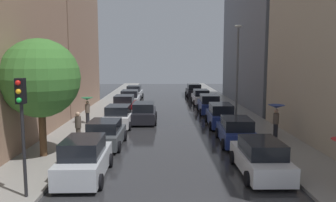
{
  "coord_description": "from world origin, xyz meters",
  "views": [
    {
      "loc": [
        -0.53,
        -8.35,
        5.12
      ],
      "look_at": [
        0.09,
        23.84,
        1.05
      ],
      "focal_mm": 35.97,
      "sensor_mm": 36.0,
      "label": 1
    }
  ],
  "objects_px": {
    "pedestrian_foreground": "(276,114)",
    "lamp_post_right": "(237,66)",
    "parked_car_right_third": "(220,116)",
    "parked_car_left_sixth": "(134,93)",
    "parked_car_left_third": "(119,117)",
    "parked_car_right_second": "(236,131)",
    "parked_car_right_fifth": "(201,97)",
    "pedestrian_by_kerb": "(87,105)",
    "street_tree_left": "(40,78)",
    "parked_car_right_fourth": "(209,104)",
    "parked_car_left_second": "(105,134)",
    "parked_car_left_nearest": "(84,159)",
    "parked_car_left_fifth": "(130,99)",
    "traffic_light_left_corner": "(21,111)",
    "parked_car_right_nearest": "(260,158)",
    "parked_car_right_sixth": "(194,91)",
    "car_midroad": "(144,113)",
    "pedestrian_near_tree": "(78,126)",
    "parked_car_left_fourth": "(124,106)"
  },
  "relations": [
    {
      "from": "parked_car_right_sixth",
      "to": "lamp_post_right",
      "type": "xyz_separation_m",
      "value": [
        1.76,
        -17.71,
        3.69
      ]
    },
    {
      "from": "street_tree_left",
      "to": "parked_car_right_fourth",
      "type": "bearing_deg",
      "value": 53.75
    },
    {
      "from": "parked_car_right_third",
      "to": "parked_car_left_sixth",
      "type": "bearing_deg",
      "value": 26.11
    },
    {
      "from": "pedestrian_by_kerb",
      "to": "traffic_light_left_corner",
      "type": "bearing_deg",
      "value": -74.55
    },
    {
      "from": "parked_car_right_fourth",
      "to": "car_midroad",
      "type": "bearing_deg",
      "value": 129.4
    },
    {
      "from": "parked_car_right_fifth",
      "to": "pedestrian_near_tree",
      "type": "relative_size",
      "value": 2.49
    },
    {
      "from": "car_midroad",
      "to": "traffic_light_left_corner",
      "type": "distance_m",
      "value": 15.67
    },
    {
      "from": "traffic_light_left_corner",
      "to": "parked_car_left_nearest",
      "type": "bearing_deg",
      "value": 55.57
    },
    {
      "from": "parked_car_left_sixth",
      "to": "parked_car_right_third",
      "type": "xyz_separation_m",
      "value": [
        7.94,
        -17.41,
        0.01
      ]
    },
    {
      "from": "parked_car_left_third",
      "to": "lamp_post_right",
      "type": "distance_m",
      "value": 10.22
    },
    {
      "from": "pedestrian_foreground",
      "to": "lamp_post_right",
      "type": "bearing_deg",
      "value": 51.79
    },
    {
      "from": "parked_car_right_second",
      "to": "pedestrian_near_tree",
      "type": "xyz_separation_m",
      "value": [
        -9.47,
        -0.03,
        0.37
      ]
    },
    {
      "from": "car_midroad",
      "to": "pedestrian_foreground",
      "type": "bearing_deg",
      "value": -124.27
    },
    {
      "from": "parked_car_left_nearest",
      "to": "street_tree_left",
      "type": "bearing_deg",
      "value": 43.01
    },
    {
      "from": "lamp_post_right",
      "to": "parked_car_left_sixth",
      "type": "bearing_deg",
      "value": 121.54
    },
    {
      "from": "parked_car_left_nearest",
      "to": "pedestrian_by_kerb",
      "type": "relative_size",
      "value": 2.14
    },
    {
      "from": "parked_car_left_second",
      "to": "street_tree_left",
      "type": "bearing_deg",
      "value": 131.22
    },
    {
      "from": "parked_car_right_fifth",
      "to": "pedestrian_by_kerb",
      "type": "xyz_separation_m",
      "value": [
        -10.18,
        -12.2,
        0.8
      ]
    },
    {
      "from": "lamp_post_right",
      "to": "parked_car_right_fourth",
      "type": "bearing_deg",
      "value": 109.53
    },
    {
      "from": "parked_car_left_third",
      "to": "parked_car_right_second",
      "type": "distance_m",
      "value": 9.34
    },
    {
      "from": "parked_car_right_fourth",
      "to": "pedestrian_foreground",
      "type": "relative_size",
      "value": 2.31
    },
    {
      "from": "parked_car_left_nearest",
      "to": "pedestrian_near_tree",
      "type": "bearing_deg",
      "value": 15.66
    },
    {
      "from": "street_tree_left",
      "to": "traffic_light_left_corner",
      "type": "distance_m",
      "value": 5.43
    },
    {
      "from": "parked_car_left_fifth",
      "to": "parked_car_right_nearest",
      "type": "bearing_deg",
      "value": -160.64
    },
    {
      "from": "parked_car_left_third",
      "to": "pedestrian_foreground",
      "type": "bearing_deg",
      "value": -110.24
    },
    {
      "from": "parked_car_left_nearest",
      "to": "parked_car_right_fourth",
      "type": "xyz_separation_m",
      "value": [
        7.82,
        17.34,
        -0.01
      ]
    },
    {
      "from": "pedestrian_near_tree",
      "to": "traffic_light_left_corner",
      "type": "relative_size",
      "value": 0.43
    },
    {
      "from": "parked_car_left_second",
      "to": "parked_car_right_fifth",
      "type": "distance_m",
      "value": 20.14
    },
    {
      "from": "parked_car_left_third",
      "to": "parked_car_right_sixth",
      "type": "relative_size",
      "value": 1.0
    },
    {
      "from": "pedestrian_foreground",
      "to": "street_tree_left",
      "type": "bearing_deg",
      "value": 147.03
    },
    {
      "from": "parked_car_right_fourth",
      "to": "parked_car_right_sixth",
      "type": "xyz_separation_m",
      "value": [
        -0.18,
        13.23,
        -0.0
      ]
    },
    {
      "from": "parked_car_right_fourth",
      "to": "street_tree_left",
      "type": "relative_size",
      "value": 0.8
    },
    {
      "from": "parked_car_right_fourth",
      "to": "pedestrian_by_kerb",
      "type": "relative_size",
      "value": 2.37
    },
    {
      "from": "pedestrian_foreground",
      "to": "lamp_post_right",
      "type": "height_order",
      "value": "lamp_post_right"
    },
    {
      "from": "parked_car_left_sixth",
      "to": "parked_car_right_nearest",
      "type": "height_order",
      "value": "parked_car_left_sixth"
    },
    {
      "from": "parked_car_left_sixth",
      "to": "pedestrian_near_tree",
      "type": "bearing_deg",
      "value": 178.03
    },
    {
      "from": "parked_car_left_third",
      "to": "parked_car_right_fifth",
      "type": "distance_m",
      "value": 14.99
    },
    {
      "from": "parked_car_left_second",
      "to": "parked_car_right_fourth",
      "type": "bearing_deg",
      "value": -31.44
    },
    {
      "from": "parked_car_left_third",
      "to": "lamp_post_right",
      "type": "bearing_deg",
      "value": -77.11
    },
    {
      "from": "parked_car_left_third",
      "to": "parked_car_right_fifth",
      "type": "bearing_deg",
      "value": -29.57
    },
    {
      "from": "parked_car_right_third",
      "to": "parked_car_right_fifth",
      "type": "xyz_separation_m",
      "value": [
        -0.01,
        12.81,
        -0.04
      ]
    },
    {
      "from": "parked_car_left_fourth",
      "to": "parked_car_right_fifth",
      "type": "xyz_separation_m",
      "value": [
        7.87,
        7.47,
        -0.07
      ]
    },
    {
      "from": "parked_car_left_sixth",
      "to": "parked_car_left_second",
      "type": "bearing_deg",
      "value": -177.76
    },
    {
      "from": "parked_car_right_fourth",
      "to": "traffic_light_left_corner",
      "type": "relative_size",
      "value": 1.11
    },
    {
      "from": "lamp_post_right",
      "to": "parked_car_left_fifth",
      "type": "bearing_deg",
      "value": 136.78
    },
    {
      "from": "pedestrian_near_tree",
      "to": "traffic_light_left_corner",
      "type": "distance_m",
      "value": 8.31
    },
    {
      "from": "parked_car_left_sixth",
      "to": "pedestrian_by_kerb",
      "type": "bearing_deg",
      "value": 174.2
    },
    {
      "from": "parked_car_right_sixth",
      "to": "car_midroad",
      "type": "distance_m",
      "value": 18.74
    },
    {
      "from": "parked_car_right_second",
      "to": "parked_car_right_fifth",
      "type": "bearing_deg",
      "value": 2.64
    },
    {
      "from": "parked_car_left_nearest",
      "to": "lamp_post_right",
      "type": "bearing_deg",
      "value": -36.69
    }
  ]
}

